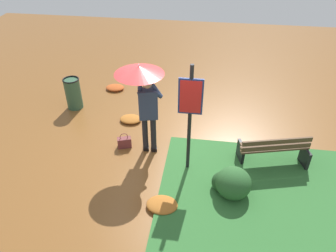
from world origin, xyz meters
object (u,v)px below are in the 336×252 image
object	(u,v)px
info_sign_post	(190,109)
trash_bin	(73,93)
person_with_umbrella	(143,87)
park_bench	(274,149)
handbag	(124,142)

from	to	relation	value
info_sign_post	trash_bin	xyz separation A→B (m)	(3.16, -1.96, -1.03)
person_with_umbrella	info_sign_post	xyz separation A→B (m)	(-0.95, 0.48, -0.11)
person_with_umbrella	info_sign_post	bearing A→B (deg)	153.52
park_bench	trash_bin	distance (m)	5.11
park_bench	info_sign_post	bearing A→B (deg)	12.36
handbag	park_bench	size ratio (longest dim) A/B	0.26
person_with_umbrella	handbag	distance (m)	1.51
handbag	info_sign_post	bearing A→B (deg)	160.68
person_with_umbrella	handbag	world-z (taller)	person_with_umbrella
person_with_umbrella	park_bench	bearing A→B (deg)	177.80
handbag	trash_bin	bearing A→B (deg)	-40.31
trash_bin	handbag	bearing A→B (deg)	139.69
person_with_umbrella	park_bench	distance (m)	2.90
info_sign_post	park_bench	world-z (taller)	info_sign_post
handbag	trash_bin	distance (m)	2.26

